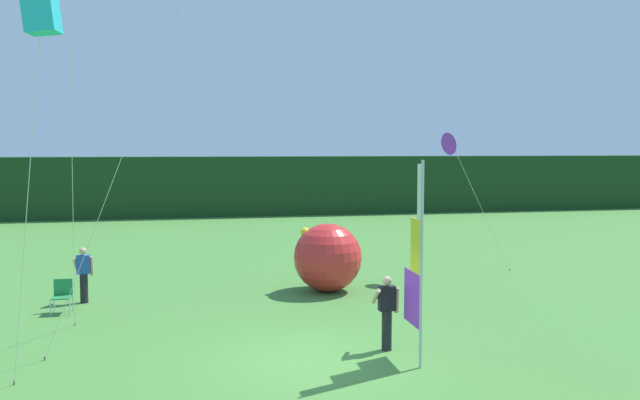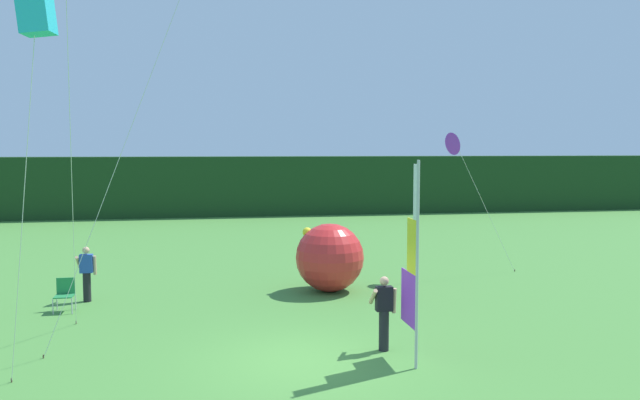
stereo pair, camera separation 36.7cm
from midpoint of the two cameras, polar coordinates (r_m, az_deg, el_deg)
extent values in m
plane|color=#478438|center=(13.63, -1.81, -14.21)|extent=(120.00, 120.00, 0.00)
cube|color=#193819|center=(42.11, -8.48, 1.24)|extent=(80.00, 2.40, 3.84)
cylinder|color=#B7B7BC|center=(12.84, 8.24, -5.79)|extent=(0.06, 0.06, 4.18)
cube|color=purple|center=(13.48, 7.46, -8.67)|extent=(0.02, 0.97, 1.11)
cube|color=yellow|center=(13.09, 7.78, -4.10)|extent=(0.02, 0.60, 1.11)
cube|color=white|center=(12.80, 8.10, 0.72)|extent=(0.02, 0.23, 1.11)
cylinder|color=black|center=(19.59, -20.85, -7.38)|extent=(0.22, 0.22, 0.84)
cube|color=#284CA8|center=(19.46, -20.91, -5.40)|extent=(0.36, 0.20, 0.53)
sphere|color=tan|center=(19.40, -20.94, -4.29)|extent=(0.20, 0.20, 0.20)
cylinder|color=tan|center=(19.56, -21.55, -5.26)|extent=(0.09, 0.48, 0.42)
cylinder|color=tan|center=(19.44, -20.23, -5.57)|extent=(0.09, 0.14, 0.56)
cylinder|color=black|center=(14.25, 5.23, -11.52)|extent=(0.22, 0.22, 0.88)
cube|color=black|center=(14.07, 5.25, -8.74)|extent=(0.36, 0.20, 0.54)
sphere|color=tan|center=(13.99, 5.27, -7.19)|extent=(0.20, 0.20, 0.20)
cylinder|color=tan|center=(14.06, 4.28, -8.58)|extent=(0.09, 0.48, 0.42)
cylinder|color=tan|center=(14.16, 6.15, -8.90)|extent=(0.09, 0.14, 0.56)
sphere|color=red|center=(19.66, 0.16, -5.16)|extent=(2.10, 2.10, 2.10)
sphere|color=yellow|center=(19.74, -1.87, -2.89)|extent=(0.29, 0.29, 0.29)
sphere|color=orange|center=(20.23, -1.13, -2.98)|extent=(0.29, 0.29, 0.29)
sphere|color=orange|center=(20.40, -0.36, -3.11)|extent=(0.29, 0.29, 0.29)
cylinder|color=#BCBCC1|center=(18.45, -23.48, -8.88)|extent=(0.03, 0.03, 0.42)
cylinder|color=#BCBCC1|center=(18.35, -22.00, -8.90)|extent=(0.03, 0.03, 0.42)
cylinder|color=#BCBCC1|center=(18.90, -23.18, -8.55)|extent=(0.03, 0.03, 0.42)
cylinder|color=#BCBCC1|center=(18.81, -21.73, -8.56)|extent=(0.03, 0.03, 0.42)
cube|color=#237F42|center=(18.58, -22.62, -8.05)|extent=(0.48, 0.48, 0.03)
cube|color=#237F42|center=(18.76, -22.50, -7.19)|extent=(0.48, 0.03, 0.44)
cylinder|color=brown|center=(17.34, -21.63, -10.25)|extent=(0.03, 0.03, 0.08)
cylinder|color=silver|center=(14.86, -21.91, 1.83)|extent=(0.77, 3.81, 7.53)
cylinder|color=brown|center=(14.89, -24.07, -12.81)|extent=(0.03, 0.03, 0.08)
cylinder|color=silver|center=(14.05, -18.15, 3.29)|extent=(3.21, 0.20, 8.26)
cylinder|color=brown|center=(24.00, 16.18, -6.00)|extent=(0.03, 0.03, 0.08)
cylinder|color=silver|center=(22.97, 13.79, -0.76)|extent=(2.49, 0.40, 4.58)
cone|color=purple|center=(22.20, 11.22, 5.02)|extent=(0.64, 0.87, 0.81)
cylinder|color=brown|center=(13.70, -26.38, -14.43)|extent=(0.03, 0.03, 0.08)
cylinder|color=silver|center=(12.42, -25.50, -0.76)|extent=(0.93, 1.04, 6.67)
cube|color=#23B2C6|center=(11.98, -24.50, 15.13)|extent=(0.61, 0.54, 0.77)
camera|label=1|loc=(0.18, -90.63, -0.05)|focal=35.81mm
camera|label=2|loc=(0.18, 89.37, 0.05)|focal=35.81mm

